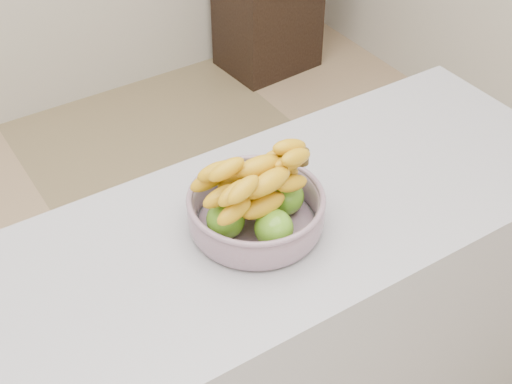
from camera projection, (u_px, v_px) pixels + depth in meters
counter at (207, 377)px, 1.82m from camera, size 2.00×0.60×0.90m
fruit_bowl at (256, 206)px, 1.56m from camera, size 0.30×0.30×0.19m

